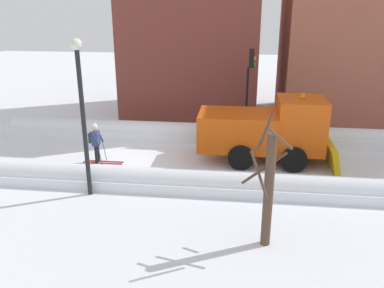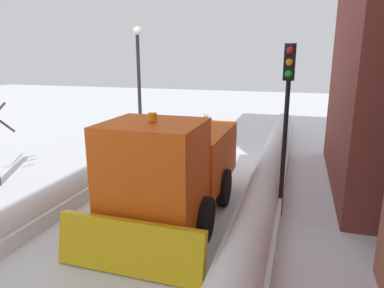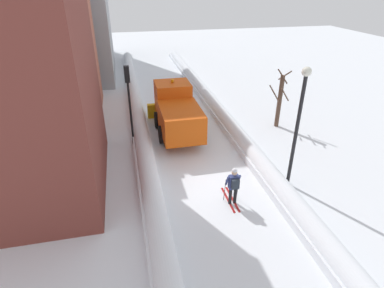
# 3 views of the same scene
# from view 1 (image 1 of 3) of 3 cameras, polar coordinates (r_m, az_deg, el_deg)

# --- Properties ---
(ground_plane) EXTENTS (80.00, 80.00, 0.00)m
(ground_plane) POSITION_cam_1_polar(r_m,az_deg,el_deg) (18.49, 22.62, -3.40)
(ground_plane) COLOR white
(snowbank_left) EXTENTS (1.10, 36.00, 0.97)m
(snowbank_left) POSITION_cam_1_polar(r_m,az_deg,el_deg) (20.95, 20.82, 0.65)
(snowbank_left) COLOR white
(snowbank_left) RESTS_ON ground
(snowbank_right) EXTENTS (1.10, 36.00, 0.90)m
(snowbank_right) POSITION_cam_1_polar(r_m,az_deg,el_deg) (15.87, 25.36, -6.31)
(snowbank_right) COLOR white
(snowbank_right) RESTS_ON ground
(building_brick_near) EXTENTS (7.57, 7.87, 11.41)m
(building_brick_near) POSITION_cam_1_polar(r_m,az_deg,el_deg) (25.27, 0.21, 17.23)
(building_brick_near) COLOR brown
(building_brick_near) RESTS_ON ground
(building_brick_mid) EXTENTS (6.60, 7.28, 8.74)m
(building_brick_mid) POSITION_cam_1_polar(r_m,az_deg,el_deg) (25.91, 21.05, 13.07)
(building_brick_mid) COLOR #9E5642
(building_brick_mid) RESTS_ON ground
(plow_truck) EXTENTS (3.20, 5.98, 3.12)m
(plow_truck) POSITION_cam_1_polar(r_m,az_deg,el_deg) (17.85, 10.73, 2.06)
(plow_truck) COLOR #DB510F
(plow_truck) RESTS_ON ground
(skier) EXTENTS (0.62, 1.80, 1.81)m
(skier) POSITION_cam_1_polar(r_m,az_deg,el_deg) (17.99, -13.57, 0.40)
(skier) COLOR black
(skier) RESTS_ON ground
(traffic_light_pole) EXTENTS (0.28, 0.42, 4.64)m
(traffic_light_pole) POSITION_cam_1_polar(r_m,az_deg,el_deg) (20.12, 8.26, 9.35)
(traffic_light_pole) COLOR black
(traffic_light_pole) RESTS_ON ground
(street_lamp) EXTENTS (0.40, 0.40, 5.65)m
(street_lamp) POSITION_cam_1_polar(r_m,az_deg,el_deg) (14.27, -15.49, 5.90)
(street_lamp) COLOR black
(street_lamp) RESTS_ON ground
(bare_tree_near) EXTENTS (1.21, 1.34, 3.88)m
(bare_tree_near) POSITION_cam_1_polar(r_m,az_deg,el_deg) (11.48, 10.85, -6.13)
(bare_tree_near) COLOR #503A2D
(bare_tree_near) RESTS_ON ground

